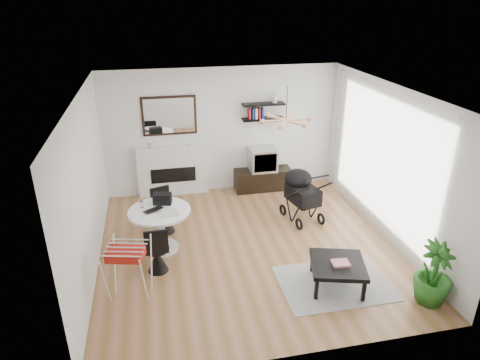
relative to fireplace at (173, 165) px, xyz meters
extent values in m
plane|color=brown|center=(1.10, -2.42, -0.69)|extent=(5.00, 5.00, 0.00)
plane|color=white|center=(1.10, -2.42, 2.01)|extent=(5.00, 5.00, 0.00)
plane|color=white|center=(1.10, 0.08, 0.66)|extent=(5.00, 0.00, 5.00)
plane|color=white|center=(-1.40, -2.42, 0.66)|extent=(0.00, 5.00, 5.00)
plane|color=white|center=(3.60, -2.42, 0.66)|extent=(0.00, 5.00, 5.00)
cube|color=white|center=(3.50, -2.22, 0.66)|extent=(0.04, 3.60, 2.60)
cube|color=white|center=(0.00, 0.00, -0.14)|extent=(1.50, 0.15, 1.10)
cube|color=black|center=(0.00, -0.06, -0.21)|extent=(0.95, 0.06, 0.32)
cube|color=black|center=(0.00, 0.06, 1.06)|extent=(1.12, 0.03, 0.82)
cube|color=white|center=(0.00, 0.04, 1.06)|extent=(1.02, 0.01, 0.72)
cube|color=black|center=(1.97, -0.05, 0.91)|extent=(0.90, 0.25, 0.04)
cube|color=black|center=(1.97, -0.05, 1.23)|extent=(0.90, 0.25, 0.04)
cube|color=black|center=(1.97, -0.15, -0.45)|extent=(1.26, 0.44, 0.47)
cube|color=silver|center=(1.95, -0.15, 0.04)|extent=(0.58, 0.51, 0.51)
cube|color=black|center=(1.95, -0.40, 0.04)|extent=(0.49, 0.01, 0.40)
cylinder|color=white|center=(-0.36, -2.19, -0.66)|extent=(0.56, 0.56, 0.06)
cylinder|color=white|center=(-0.36, -2.19, -0.30)|extent=(0.14, 0.14, 0.66)
cylinder|color=white|center=(-0.36, -2.19, 0.05)|extent=(1.04, 1.04, 0.04)
imported|color=black|center=(-0.42, -2.24, 0.09)|extent=(0.40, 0.36, 0.03)
cube|color=black|center=(-0.29, -1.95, 0.16)|extent=(0.33, 0.24, 0.18)
cube|color=white|center=(-0.22, -2.33, 0.08)|extent=(0.35, 0.30, 0.01)
cylinder|color=white|center=(-0.63, -2.02, 0.13)|extent=(0.06, 0.06, 0.11)
cylinder|color=black|center=(-0.26, -1.61, -0.28)|extent=(0.40, 0.40, 0.05)
cone|color=black|center=(-0.26, -1.61, -0.49)|extent=(0.33, 0.33, 0.38)
cube|color=black|center=(-0.32, -1.44, -0.05)|extent=(0.36, 0.16, 0.41)
cylinder|color=black|center=(-0.44, -2.81, -0.28)|extent=(0.40, 0.40, 0.04)
cone|color=black|center=(-0.44, -2.81, -0.50)|extent=(0.32, 0.32, 0.38)
cube|color=black|center=(-0.44, -2.99, -0.06)|extent=(0.36, 0.05, 0.40)
cube|color=#99220D|center=(-0.84, -3.40, 0.09)|extent=(0.56, 0.40, 0.14)
cube|color=black|center=(2.36, -1.66, -0.15)|extent=(0.57, 0.74, 0.31)
ellipsoid|color=black|center=(2.31, -1.46, 0.09)|extent=(0.53, 0.53, 0.38)
cylinder|color=black|center=(2.44, -2.07, 0.37)|extent=(0.48, 0.14, 0.03)
torus|color=black|center=(2.05, -1.41, -0.59)|extent=(0.10, 0.24, 0.23)
torus|color=black|center=(2.53, -1.30, -0.59)|extent=(0.10, 0.24, 0.23)
torus|color=black|center=(2.18, -2.01, -0.59)|extent=(0.10, 0.24, 0.23)
torus|color=black|center=(2.66, -1.91, -0.59)|extent=(0.10, 0.24, 0.23)
cube|color=gray|center=(2.16, -3.69, -0.68)|extent=(1.65, 1.19, 0.01)
cube|color=black|center=(2.17, -3.75, -0.31)|extent=(0.96, 0.96, 0.07)
cube|color=black|center=(1.76, -3.98, -0.51)|extent=(0.04, 0.04, 0.33)
cube|color=black|center=(2.40, -4.16, -0.51)|extent=(0.04, 0.04, 0.33)
cube|color=black|center=(1.94, -3.34, -0.51)|extent=(0.04, 0.04, 0.33)
cube|color=black|center=(2.58, -3.52, -0.51)|extent=(0.04, 0.04, 0.33)
cube|color=#DD3745|center=(2.19, -3.79, -0.26)|extent=(0.27, 0.22, 0.04)
imported|color=#24621C|center=(3.33, -4.35, -0.21)|extent=(0.66, 0.66, 0.94)
camera|label=1|loc=(-0.33, -8.62, 3.38)|focal=32.00mm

